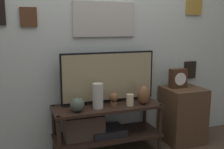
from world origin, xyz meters
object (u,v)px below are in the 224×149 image
object	(u,v)px
vase_tall_ceramic	(98,96)
vase_urn_stoneware	(144,95)
decorative_bust	(114,98)
mantel_clock	(178,78)
vase_round_glass	(77,105)
candle_jar	(130,100)
television	(109,77)

from	to	relation	value
vase_tall_ceramic	vase_urn_stoneware	xyz separation A→B (m)	(0.50, -0.03, -0.03)
vase_urn_stoneware	decorative_bust	size ratio (longest dim) A/B	1.45
decorative_bust	mantel_clock	xyz separation A→B (m)	(0.83, 0.08, 0.14)
vase_round_glass	candle_jar	bearing A→B (deg)	0.55
decorative_bust	television	bearing A→B (deg)	95.22
decorative_bust	candle_jar	bearing A→B (deg)	-18.39
vase_round_glass	mantel_clock	xyz separation A→B (m)	(1.24, 0.14, 0.15)
vase_urn_stoneware	decorative_bust	xyz separation A→B (m)	(-0.32, 0.05, -0.02)
vase_round_glass	vase_urn_stoneware	bearing A→B (deg)	0.91
television	mantel_clock	xyz separation A→B (m)	(0.85, -0.05, -0.06)
vase_round_glass	television	bearing A→B (deg)	25.99
television	vase_urn_stoneware	size ratio (longest dim) A/B	5.14
television	candle_jar	distance (m)	0.34
vase_round_glass	mantel_clock	size ratio (longest dim) A/B	0.63
candle_jar	mantel_clock	bearing A→B (deg)	11.38
candle_jar	decorative_bust	xyz separation A→B (m)	(-0.16, 0.05, 0.02)
television	vase_urn_stoneware	xyz separation A→B (m)	(0.33, -0.18, -0.19)
vase_urn_stoneware	candle_jar	size ratio (longest dim) A/B	1.66
vase_tall_ceramic	candle_jar	distance (m)	0.35
vase_round_glass	candle_jar	xyz separation A→B (m)	(0.56, 0.01, -0.01)
vase_round_glass	decorative_bust	size ratio (longest dim) A/B	1.01
vase_round_glass	candle_jar	size ratio (longest dim) A/B	1.16
television	vase_round_glass	distance (m)	0.48
candle_jar	vase_urn_stoneware	bearing A→B (deg)	2.17
vase_round_glass	decorative_bust	distance (m)	0.41
television	vase_urn_stoneware	distance (m)	0.42
vase_urn_stoneware	candle_jar	xyz separation A→B (m)	(-0.16, -0.01, -0.04)
vase_tall_ceramic	mantel_clock	bearing A→B (deg)	5.76
vase_urn_stoneware	vase_round_glass	bearing A→B (deg)	-179.09
candle_jar	mantel_clock	world-z (taller)	mantel_clock
television	decorative_bust	world-z (taller)	television
vase_urn_stoneware	candle_jar	bearing A→B (deg)	-177.83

